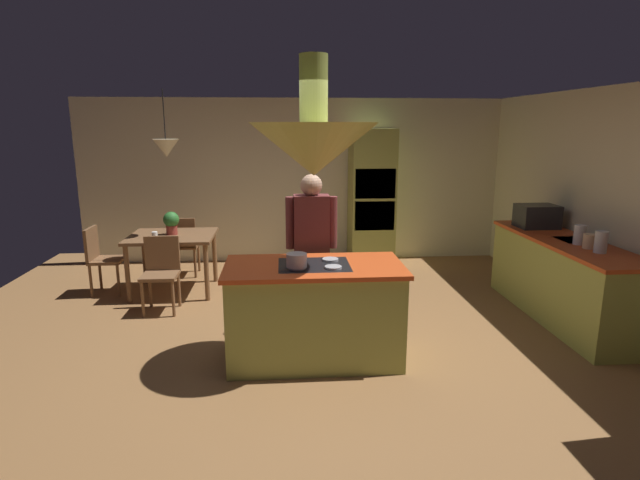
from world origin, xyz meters
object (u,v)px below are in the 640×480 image
dining_table (172,242)px  person_at_island (312,243)px  cup_on_table (155,235)px  chair_at_corner (101,255)px  microwave_on_counter (537,216)px  kitchen_island (314,312)px  canister_flour (601,242)px  potted_plant_on_table (171,222)px  canister_sugar (590,241)px  canister_tea (580,235)px  chair_facing_island (161,268)px  oven_tower (372,198)px  cooking_pot_on_cooktop (297,260)px  chair_by_back_wall (183,242)px

dining_table → person_at_island: (1.72, -1.41, 0.29)m
cup_on_table → chair_at_corner: bearing=163.2°
microwave_on_counter → kitchen_island: bearing=-152.3°
kitchen_island → canister_flour: 2.90m
dining_table → canister_flour: canister_flour is taller
cup_on_table → canister_flour: size_ratio=0.41×
kitchen_island → potted_plant_on_table: potted_plant_on_table is taller
dining_table → canister_sugar: canister_sugar is taller
canister_flour → canister_tea: (0.00, 0.36, -0.00)m
chair_at_corner → canister_sugar: bearing=-107.3°
chair_facing_island → chair_at_corner: bearing=143.5°
oven_tower → cup_on_table: bearing=-155.1°
cooking_pot_on_cooktop → oven_tower: bearing=69.5°
person_at_island → canister_tea: bearing=-2.2°
kitchen_island → potted_plant_on_table: (-1.70, 2.11, 0.47)m
canister_sugar → cooking_pot_on_cooktop: size_ratio=0.82×
chair_by_back_wall → kitchen_island: bearing=121.5°
microwave_on_counter → cooking_pot_on_cooktop: (-3.00, -1.62, -0.06)m
cooking_pot_on_cooktop → potted_plant_on_table: bearing=124.5°
dining_table → chair_by_back_wall: (0.00, 0.68, -0.16)m
potted_plant_on_table → canister_tea: 4.79m
chair_by_back_wall → potted_plant_on_table: (0.00, -0.67, 0.42)m
person_at_island → cup_on_table: person_at_island is taller
person_at_island → microwave_on_counter: size_ratio=3.60×
oven_tower → microwave_on_counter: bearing=-45.2°
dining_table → canister_sugar: (4.54, -1.70, 0.32)m
kitchen_island → dining_table: size_ratio=1.50×
potted_plant_on_table → cup_on_table: size_ratio=3.33×
canister_flour → cooking_pot_on_cooktop: size_ratio=1.21×
person_at_island → chair_facing_island: person_at_island is taller
chair_at_corner → canister_flour: 5.79m
microwave_on_counter → oven_tower: bearing=134.8°
chair_by_back_wall → potted_plant_on_table: size_ratio=2.90×
dining_table → chair_facing_island: (0.00, -0.68, -0.16)m
dining_table → canister_tea: bearing=-18.5°
person_at_island → chair_by_back_wall: bearing=129.5°
kitchen_island → person_at_island: person_at_island is taller
canister_tea → microwave_on_counter: 0.91m
cup_on_table → chair_by_back_wall: bearing=80.0°
cup_on_table → microwave_on_counter: (4.70, -0.38, 0.24)m
canister_flour → cooking_pot_on_cooktop: 3.02m
oven_tower → chair_by_back_wall: 2.89m
kitchen_island → chair_facing_island: 2.22m
potted_plant_on_table → cooking_pot_on_cooktop: potted_plant_on_table is taller
dining_table → microwave_on_counter: 4.60m
microwave_on_counter → canister_flour: bearing=-90.0°
person_at_island → cooking_pot_on_cooktop: person_at_island is taller
chair_facing_island → canister_tea: canister_tea is taller
canister_sugar → oven_tower: bearing=121.5°
kitchen_island → microwave_on_counter: 3.26m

